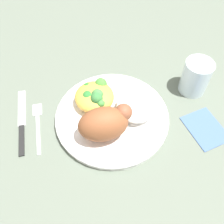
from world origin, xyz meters
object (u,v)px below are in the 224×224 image
fork (38,124)px  knife (21,126)px  mac_cheese_with_broccoli (95,96)px  water_glass (196,77)px  rice_pile (135,106)px  plate (112,117)px  roasted_chicken (105,123)px  napkin (205,128)px

fork → knife: 0.04m
mac_cheese_with_broccoli → water_glass: water_glass is taller
rice_pile → mac_cheese_with_broccoli: mac_cheese_with_broccoli is taller
plate → water_glass: 0.23m
plate → roasted_chicken: size_ratio=2.28×
plate → rice_pile: rice_pile is taller
roasted_chicken → fork: bearing=155.9°
plate → mac_cheese_with_broccoli: (-0.03, 0.04, 0.03)m
mac_cheese_with_broccoli → rice_pile: bearing=-26.6°
roasted_chicken → water_glass: (0.25, 0.10, -0.02)m
plate → fork: size_ratio=1.89×
fork → rice_pile: bearing=-4.8°
plate → roasted_chicken: (-0.03, -0.05, 0.05)m
rice_pile → mac_cheese_with_broccoli: (-0.09, 0.04, 0.01)m
fork → water_glass: size_ratio=1.59×
knife → roasted_chicken: bearing=-20.4°
knife → water_glass: (0.44, 0.03, 0.04)m
fork → water_glass: 0.40m
water_glass → roasted_chicken: bearing=-158.4°
roasted_chicken → knife: 0.21m
mac_cheese_with_broccoli → water_glass: 0.26m
mac_cheese_with_broccoli → knife: mac_cheese_with_broccoli is taller
roasted_chicken → water_glass: bearing=21.6°
knife → mac_cheese_with_broccoli: bearing=7.0°
rice_pile → fork: bearing=175.2°
fork → mac_cheese_with_broccoli: bearing=9.9°
rice_pile → napkin: (0.15, -0.07, -0.03)m
roasted_chicken → rice_pile: size_ratio=1.28×
plate → roasted_chicken: 0.07m
water_glass → napkin: (-0.02, -0.12, -0.04)m
plate → water_glass: size_ratio=3.00×
plate → water_glass: water_glass is taller
plate → mac_cheese_with_broccoli: size_ratio=2.85×
mac_cheese_with_broccoli → water_glass: (0.26, 0.01, 0.00)m
roasted_chicken → rice_pile: roasted_chicken is taller
roasted_chicken → knife: size_ratio=0.62×
roasted_chicken → mac_cheese_with_broccoli: size_ratio=1.25×
plate → napkin: (0.21, -0.07, -0.01)m
plate → napkin: bearing=-18.9°
knife → napkin: 0.43m
roasted_chicken → fork: size_ratio=0.83×
fork → napkin: fork is taller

